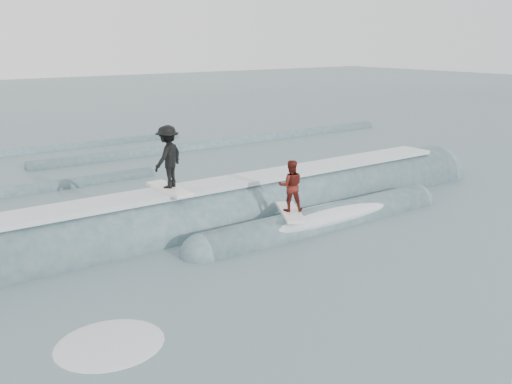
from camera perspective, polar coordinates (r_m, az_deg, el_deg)
ground at (r=14.20m, az=13.70°, el=-9.11°), size 160.00×160.00×0.00m
breaking_wave at (r=18.71m, az=-0.63°, el=-2.59°), size 22.89×4.04×2.52m
surfer_black at (r=17.01m, az=-8.79°, el=3.30°), size 1.38×2.00×1.96m
surfer_red at (r=16.98m, az=3.48°, el=0.27°), size 1.43×2.02×1.65m
whitewater at (r=14.59m, az=22.48°, el=-9.20°), size 16.82×7.64×0.10m
far_swells at (r=27.81m, az=-17.46°, el=2.54°), size 39.86×8.65×0.80m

